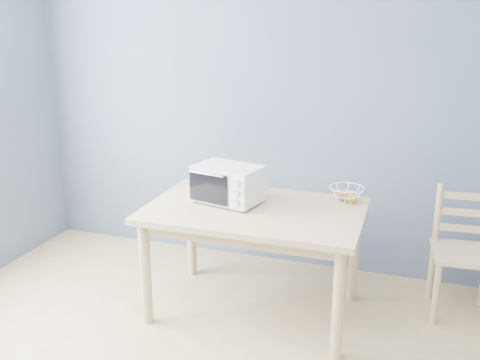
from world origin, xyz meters
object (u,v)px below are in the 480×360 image
(dining_chair, at_px, (464,254))
(toaster_oven, at_px, (226,183))
(fruit_basket, at_px, (347,194))
(dining_table, at_px, (254,222))

(dining_chair, bearing_deg, toaster_oven, -170.60)
(fruit_basket, xyz_separation_m, dining_chair, (0.78, 0.12, -0.38))
(dining_chair, bearing_deg, dining_table, -166.46)
(fruit_basket, relative_size, dining_chair, 0.27)
(toaster_oven, bearing_deg, dining_table, -0.06)
(toaster_oven, xyz_separation_m, dining_chair, (1.55, 0.38, -0.46))
(toaster_oven, distance_m, dining_chair, 1.66)
(dining_table, relative_size, toaster_oven, 2.88)
(dining_table, bearing_deg, toaster_oven, 166.85)
(dining_chair, bearing_deg, fruit_basket, -175.46)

